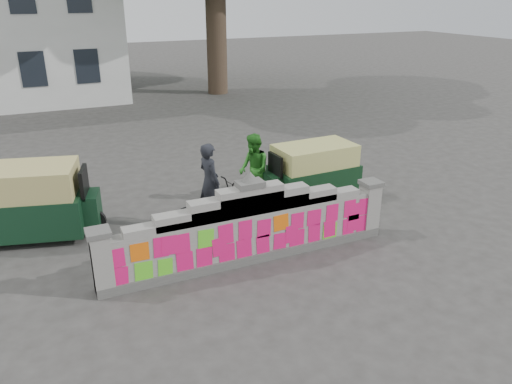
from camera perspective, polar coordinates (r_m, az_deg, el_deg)
ground at (r=10.77m, az=-0.64°, el=-7.75°), size 100.00×100.00×0.00m
parapet_wall at (r=10.41m, az=-0.65°, el=-4.18°), size 6.48×0.44×2.01m
cyclist_bike at (r=12.02m, az=-5.22°, el=-1.60°), size 2.20×1.15×1.10m
cyclist_rider at (r=11.88m, az=-5.29°, el=0.09°), size 0.58×0.76×1.86m
pedestrian at (r=13.26m, az=-0.25°, el=2.63°), size 0.78×0.97×1.89m
rickshaw_left at (r=12.51m, az=-24.73°, el=-0.98°), size 3.20×2.06×1.72m
rickshaw_right at (r=13.72m, az=6.40°, el=2.43°), size 2.74×1.34×1.51m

